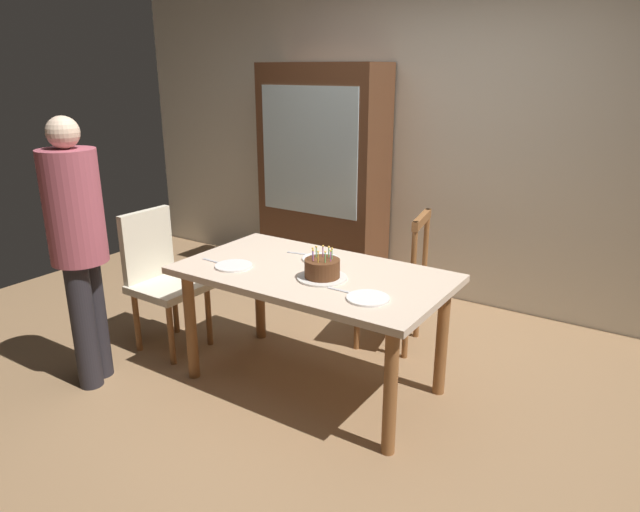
{
  "coord_description": "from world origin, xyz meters",
  "views": [
    {
      "loc": [
        1.72,
        -2.54,
        1.85
      ],
      "look_at": [
        0.05,
        0.0,
        0.84
      ],
      "focal_mm": 31.79,
      "sensor_mm": 36.0,
      "label": 1
    }
  ],
  "objects": [
    {
      "name": "birthday_cake",
      "position": [
        0.11,
        -0.08,
        0.79
      ],
      "size": [
        0.28,
        0.28,
        0.18
      ],
      "color": "silver",
      "rests_on": "dining_table"
    },
    {
      "name": "person_celebrant",
      "position": [
        -1.16,
        -0.7,
        0.92
      ],
      "size": [
        0.32,
        0.32,
        1.61
      ],
      "color": "#262328",
      "rests_on": "ground"
    },
    {
      "name": "plate_near_guest",
      "position": [
        0.47,
        -0.2,
        0.75
      ],
      "size": [
        0.22,
        0.22,
        0.01
      ],
      "primitive_type": "cylinder",
      "color": "white",
      "rests_on": "dining_table"
    },
    {
      "name": "back_wall",
      "position": [
        0.0,
        1.85,
        1.3
      ],
      "size": [
        6.4,
        0.1,
        2.6
      ],
      "primitive_type": "cube",
      "color": "silver",
      "rests_on": "ground"
    },
    {
      "name": "fork_near_guest",
      "position": [
        0.31,
        -0.18,
        0.75
      ],
      "size": [
        0.18,
        0.02,
        0.01
      ],
      "primitive_type": "cube",
      "rotation": [
        0.0,
        0.0,
        0.0
      ],
      "color": "silver",
      "rests_on": "dining_table"
    },
    {
      "name": "chair_spindle_back",
      "position": [
        0.15,
        0.76,
        0.46
      ],
      "size": [
        0.52,
        0.52,
        0.95
      ],
      "color": "tan",
      "rests_on": "ground"
    },
    {
      "name": "fork_far_side",
      "position": [
        -0.24,
        0.22,
        0.75
      ],
      "size": [
        0.18,
        0.05,
        0.01
      ],
      "primitive_type": "cube",
      "rotation": [
        0.0,
        0.0,
        0.2
      ],
      "color": "silver",
      "rests_on": "dining_table"
    },
    {
      "name": "plate_near_celebrant",
      "position": [
        -0.43,
        -0.2,
        0.75
      ],
      "size": [
        0.22,
        0.22,
        0.01
      ],
      "primitive_type": "cylinder",
      "color": "white",
      "rests_on": "dining_table"
    },
    {
      "name": "dining_table",
      "position": [
        0.0,
        0.0,
        0.65
      ],
      "size": [
        1.56,
        0.87,
        0.74
      ],
      "color": "beige",
      "rests_on": "ground"
    },
    {
      "name": "fork_near_celebrant",
      "position": [
        -0.59,
        -0.2,
        0.75
      ],
      "size": [
        0.18,
        0.02,
        0.01
      ],
      "primitive_type": "cube",
      "rotation": [
        0.0,
        0.0,
        -0.05
      ],
      "color": "silver",
      "rests_on": "dining_table"
    },
    {
      "name": "china_cabinet",
      "position": [
        -0.94,
        1.56,
        0.95
      ],
      "size": [
        1.1,
        0.45,
        1.9
      ],
      "color": "#56331E",
      "rests_on": "ground"
    },
    {
      "name": "ground",
      "position": [
        0.0,
        0.0,
        0.0
      ],
      "size": [
        6.4,
        6.4,
        0.0
      ],
      "primitive_type": "plane",
      "color": "#93704C"
    },
    {
      "name": "chair_upholstered",
      "position": [
        -1.17,
        -0.12,
        0.53
      ],
      "size": [
        0.45,
        0.45,
        0.95
      ],
      "color": "beige",
      "rests_on": "ground"
    },
    {
      "name": "plate_far_side",
      "position": [
        -0.08,
        0.2,
        0.75
      ],
      "size": [
        0.22,
        0.22,
        0.01
      ],
      "primitive_type": "cylinder",
      "color": "white",
      "rests_on": "dining_table"
    }
  ]
}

